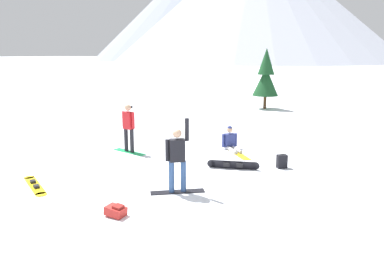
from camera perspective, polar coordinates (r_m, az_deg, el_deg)
name	(u,v)px	position (r m, az deg, el deg)	size (l,w,h in m)	color
ground_plane	(147,186)	(10.65, -6.96, -8.90)	(800.00, 800.00, 0.00)	white
snowboarder_foreground	(177,158)	(9.85, -2.28, -4.63)	(1.37, 1.06, 2.02)	black
snowboarder_midground	(129,127)	(14.07, -9.74, 0.15)	(1.51, 0.60, 1.83)	#19B259
snowboarder_background	(231,142)	(14.43, 6.07, -2.17)	(1.47, 1.56, 0.92)	#B7B7BC
loose_snowboard_near_left	(233,165)	(12.11, 6.34, -5.66)	(1.66, 0.53, 0.28)	black
loose_snowboard_far_spare	(35,185)	(11.50, -23.06, -8.10)	(1.81, 1.24, 0.09)	yellow
backpack_black	(282,161)	(12.50, 13.64, -5.03)	(0.38, 0.37, 0.47)	black
backpack_red	(116,211)	(8.89, -11.64, -12.35)	(0.53, 0.33, 0.28)	red
pine_tree_short	(266,76)	(25.46, 11.30, 7.87)	(1.72, 1.72, 4.05)	#472D19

